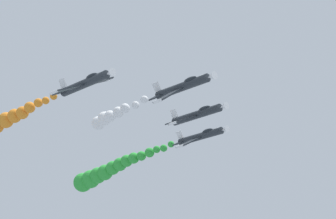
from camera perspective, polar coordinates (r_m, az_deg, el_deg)
The scene contains 7 objects.
airplane_lead at distance 91.66m, azimuth 1.18°, elevation 1.83°, with size 8.11×10.35×5.67m.
smoke_trail_lead at distance 105.23m, azimuth -4.61°, elevation -0.57°, with size 4.33×15.23×2.22m.
airplane_left_inner at distance 101.35m, azimuth 2.31°, elevation -0.39°, with size 8.85×10.35×4.29m.
airplane_right_inner at distance 91.71m, azimuth -6.51°, elevation 2.06°, with size 8.85×10.35×4.28m.
smoke_trail_right_inner at distance 103.27m, azimuth -12.12°, elevation -0.59°, with size 3.15×13.44×3.37m.
airplane_left_outer at distance 112.71m, azimuth 2.62°, elevation -2.09°, with size 8.59×10.35×4.85m.
smoke_trail_left_outer at distance 127.76m, azimuth -5.10°, elevation -4.98°, with size 4.70×22.87×5.53m.
Camera 1 is at (63.98, 69.34, 84.70)m, focal length 77.74 mm.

